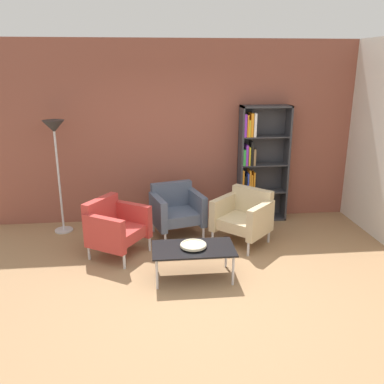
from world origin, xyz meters
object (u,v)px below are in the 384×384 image
Objects in this scene: bookshelf_tall at (257,165)px; coffee_table_low at (193,250)px; armchair_corner_red at (115,226)px; decorative_bowl at (193,245)px; floor_lamp_torchiere at (55,140)px; armchair_by_bookshelf at (244,216)px; armchair_spare_guest at (176,209)px.

coffee_table_low is at bearing -123.59° from bookshelf_tall.
armchair_corner_red is at bearing 142.55° from coffee_table_low.
coffee_table_low is 0.07m from decorative_bowl.
floor_lamp_torchiere is (-0.88, 0.93, 1.03)m from armchair_corner_red.
coffee_table_low is 3.12× the size of decorative_bowl.
floor_lamp_torchiere is at bearing 76.72° from armchair_corner_red.
armchair_corner_red is 0.54× the size of floor_lamp_torchiere.
bookshelf_tall is 1.90× the size of coffee_table_low.
armchair_by_bookshelf is 0.55× the size of floor_lamp_torchiere.
armchair_by_bookshelf and armchair_corner_red have the same top height.
armchair_spare_guest is 0.49× the size of floor_lamp_torchiere.
bookshelf_tall is 2.21× the size of armchair_spare_guest.
armchair_corner_red is at bearing -46.45° from floor_lamp_torchiere.
armchair_corner_red is (-2.26, -1.15, -0.52)m from bookshelf_tall.
armchair_corner_red is (-0.99, 0.76, 0.05)m from coffee_table_low.
coffee_table_low is at bearing -69.44° from decorative_bowl.
armchair_spare_guest is at bearing -10.58° from floor_lamp_torchiere.
coffee_table_low is (-1.27, -1.91, -0.57)m from bookshelf_tall.
decorative_bowl is at bearing 110.56° from coffee_table_low.
armchair_by_bookshelf is at bearing -37.36° from armchair_spare_guest.
armchair_by_bookshelf is at bearing 49.00° from coffee_table_low.
armchair_spare_guest is 1.06m from armchair_corner_red.
floor_lamp_torchiere is (-1.76, 0.33, 1.03)m from armchair_spare_guest.
floor_lamp_torchiere is (-3.14, -0.22, 0.51)m from bookshelf_tall.
armchair_by_bookshelf is (0.96, -0.38, 0.00)m from armchair_spare_guest.
armchair_by_bookshelf is at bearing 49.00° from decorative_bowl.
armchair_corner_red is at bearing -161.30° from armchair_spare_guest.
coffee_table_low is 0.57× the size of floor_lamp_torchiere.
armchair_spare_guest is 0.91× the size of armchair_by_bookshelf.
floor_lamp_torchiere reaches higher than decorative_bowl.
bookshelf_tall is at bearing 3.95° from floor_lamp_torchiere.
coffee_table_low is at bearing -86.69° from armchair_by_bookshelf.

